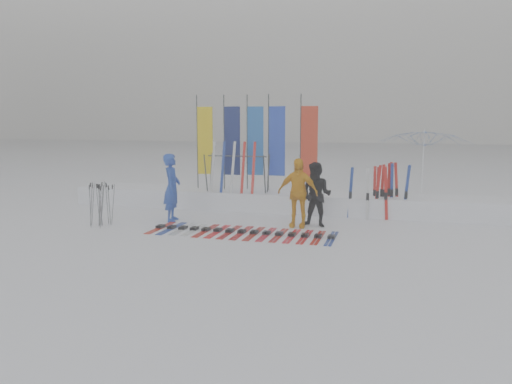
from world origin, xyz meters
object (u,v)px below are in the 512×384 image
(person_blue, at_px, (172,188))
(ski_row, at_px, (242,232))
(ski_rack, at_px, (237,168))
(person_black, at_px, (316,195))
(person_yellow, at_px, (298,193))
(tent_canopy, at_px, (422,168))

(person_blue, bearing_deg, ski_row, -125.34)
(ski_rack, bearing_deg, person_black, -33.63)
(person_blue, height_order, person_yellow, person_blue)
(person_black, xyz_separation_m, tent_canopy, (2.92, 3.85, 0.47))
(person_black, height_order, ski_rack, ski_rack)
(person_yellow, bearing_deg, person_blue, -175.50)
(person_blue, relative_size, person_yellow, 1.04)
(person_yellow, distance_m, ski_row, 1.95)
(tent_canopy, relative_size, ski_row, 0.62)
(person_yellow, relative_size, ski_row, 0.39)
(person_blue, distance_m, tent_canopy, 8.26)
(person_black, bearing_deg, person_yellow, -148.84)
(person_blue, xyz_separation_m, person_yellow, (3.70, 0.16, -0.03))
(person_yellow, height_order, tent_canopy, tent_canopy)
(person_blue, bearing_deg, ski_rack, -41.56)
(person_yellow, height_order, ski_rack, person_yellow)
(person_black, bearing_deg, ski_rack, 158.54)
(ski_rack, bearing_deg, person_yellow, -41.03)
(person_black, distance_m, ski_row, 2.37)
(person_blue, distance_m, ski_row, 2.82)
(tent_canopy, bearing_deg, person_blue, -149.57)
(tent_canopy, bearing_deg, ski_row, -131.87)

